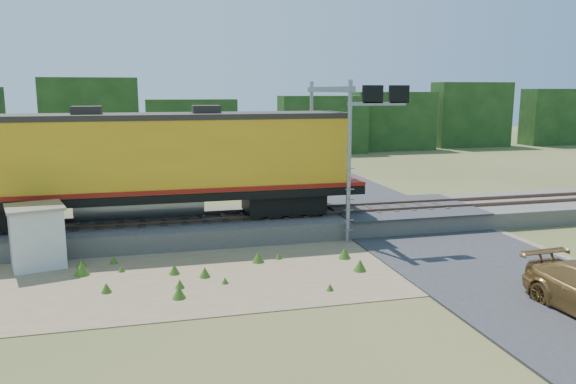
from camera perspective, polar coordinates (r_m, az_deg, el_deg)
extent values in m
plane|color=#475123|center=(20.65, 0.76, -8.09)|extent=(140.00, 140.00, 0.00)
cube|color=slate|center=(26.16, -2.63, -3.21)|extent=(70.00, 5.00, 0.80)
cube|color=brown|center=(25.37, -2.31, -2.53)|extent=(70.00, 0.10, 0.16)
cube|color=brown|center=(26.74, -2.95, -1.86)|extent=(70.00, 0.10, 0.16)
cube|color=#8C7754|center=(20.72, -5.00, -8.02)|extent=(26.00, 8.00, 0.03)
cube|color=#38383A|center=(28.27, 11.40, -1.49)|extent=(7.00, 5.20, 0.06)
cube|color=#38383A|center=(43.16, 2.21, 1.69)|extent=(7.00, 24.00, 0.08)
cube|color=#153413|center=(57.24, -9.15, 6.93)|extent=(36.00, 3.00, 6.50)
cube|color=#153413|center=(72.69, 24.32, 6.66)|extent=(50.00, 3.00, 6.00)
cube|color=black|center=(26.16, -0.49, -0.95)|extent=(3.57, 2.28, 0.89)
cube|color=black|center=(25.33, -14.82, -0.23)|extent=(19.85, 2.98, 0.36)
cylinder|color=gray|center=(25.42, -14.77, -1.28)|extent=(5.46, 1.19, 1.19)
cube|color=gold|center=(25.08, -15.00, 3.63)|extent=(18.36, 2.88, 3.08)
cube|color=maroon|center=(25.28, -14.85, 0.44)|extent=(19.85, 3.03, 0.18)
cube|color=#28231E|center=(24.95, -15.17, 7.41)|extent=(18.36, 2.93, 0.24)
cube|color=#28231E|center=(25.05, -19.78, 7.70)|extent=(1.19, 0.99, 0.45)
cube|color=#28231E|center=(25.08, -8.32, 8.20)|extent=(1.19, 0.99, 0.45)
cube|color=silver|center=(22.91, -24.17, -4.24)|extent=(2.19, 2.19, 2.24)
cube|color=gray|center=(22.66, -24.38, -1.39)|extent=(2.41, 2.41, 0.11)
cylinder|color=gray|center=(23.81, 6.21, 2.91)|extent=(0.18, 0.18, 6.94)
cylinder|color=gray|center=(29.09, 2.37, 4.30)|extent=(0.18, 0.18, 6.94)
cube|color=gray|center=(26.25, 4.18, 10.36)|extent=(0.25, 6.20, 0.25)
cube|color=gray|center=(24.06, 9.01, 8.84)|extent=(2.58, 0.15, 0.15)
cube|color=black|center=(23.98, 8.60, 9.80)|extent=(0.89, 0.15, 0.74)
cube|color=black|center=(24.46, 11.21, 9.73)|extent=(0.89, 0.15, 0.74)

